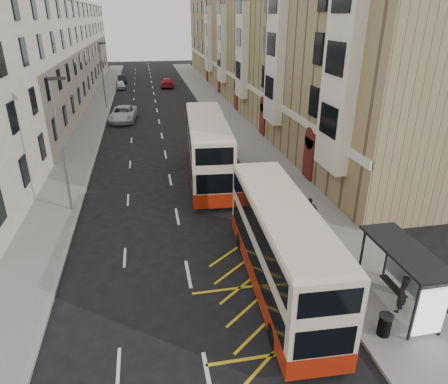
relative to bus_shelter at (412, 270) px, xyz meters
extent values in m
plane|color=black|center=(-8.34, 0.39, -2.14)|extent=(200.00, 200.00, 0.00)
cube|color=slate|center=(-0.34, 30.39, -2.06)|extent=(4.00, 120.00, 0.15)
cube|color=slate|center=(-15.84, 30.39, -2.06)|extent=(3.00, 120.00, 0.15)
cube|color=gray|center=(-2.34, 30.39, -2.06)|extent=(0.25, 120.00, 0.15)
cube|color=gray|center=(-14.34, 30.39, -2.06)|extent=(0.25, 120.00, 0.15)
cube|color=#9D845B|center=(6.66, 45.89, 5.36)|extent=(10.00, 79.00, 15.00)
cube|color=white|center=(1.63, 45.89, 1.86)|extent=(0.18, 79.00, 0.50)
cube|color=white|center=(1.31, 10.39, 5.36)|extent=(0.80, 3.20, 10.00)
cube|color=white|center=(1.31, 22.39, 5.36)|extent=(0.80, 3.20, 10.00)
cube|color=white|center=(1.31, 34.39, 5.36)|extent=(0.80, 3.20, 10.00)
cube|color=white|center=(1.31, 46.39, 5.36)|extent=(0.80, 3.20, 10.00)
cube|color=white|center=(1.31, 58.39, 5.36)|extent=(0.80, 3.20, 10.00)
cube|color=#591715|center=(1.61, 14.39, -0.44)|extent=(0.20, 1.60, 3.00)
cube|color=#591715|center=(1.61, 26.39, -0.44)|extent=(0.20, 1.60, 3.00)
cube|color=#591715|center=(1.61, 38.39, -0.44)|extent=(0.20, 1.60, 3.00)
cube|color=#591715|center=(1.61, 50.39, -0.44)|extent=(0.20, 1.60, 3.00)
cube|color=#591715|center=(1.61, 62.39, -0.44)|extent=(0.20, 1.60, 3.00)
cube|color=beige|center=(-21.84, 45.89, 4.36)|extent=(9.00, 79.00, 13.00)
cube|color=black|center=(-0.78, -1.51, -0.69)|extent=(0.08, 0.08, 2.60)
cube|color=black|center=(0.50, -1.51, -0.69)|extent=(0.08, 0.08, 2.60)
cube|color=black|center=(-0.78, 2.29, -0.69)|extent=(0.08, 0.08, 2.60)
cube|color=black|center=(0.50, 2.29, -0.69)|extent=(0.08, 0.08, 2.60)
cube|color=black|center=(-0.14, 0.39, 0.66)|extent=(1.65, 4.25, 0.10)
cube|color=gray|center=(0.53, 0.39, -0.56)|extent=(0.04, 3.60, 1.95)
cube|color=white|center=(-0.14, -1.56, -0.74)|extent=(1.19, 0.12, 2.00)
cube|color=black|center=(0.11, 0.99, -1.54)|extent=(0.35, 1.60, 0.06)
cylinder|color=#A9031A|center=(-2.09, 2.89, -1.49)|extent=(0.06, 0.06, 1.00)
cylinder|color=#A9031A|center=(-2.09, 6.14, -1.49)|extent=(0.06, 0.06, 1.00)
cylinder|color=#A9031A|center=(-2.09, 9.39, -1.49)|extent=(0.06, 0.06, 1.00)
cube|color=#A9031A|center=(-2.09, 6.14, -1.01)|extent=(0.05, 6.50, 0.06)
cube|color=#A9031A|center=(-2.09, 6.14, -1.44)|extent=(0.05, 6.50, 0.06)
cylinder|color=slate|center=(-14.74, 12.39, 2.01)|extent=(0.16, 0.16, 8.00)
cube|color=black|center=(-14.34, 12.39, 5.91)|extent=(0.90, 0.18, 0.18)
cylinder|color=slate|center=(-14.74, 42.39, 2.01)|extent=(0.16, 0.16, 8.00)
cube|color=black|center=(-14.34, 42.39, 5.91)|extent=(0.90, 0.18, 0.18)
cube|color=beige|center=(-4.51, 2.61, 0.07)|extent=(2.85, 10.53, 3.75)
cube|color=#9E1E0A|center=(-4.51, 2.61, -1.38)|extent=(2.88, 10.56, 0.85)
cube|color=black|center=(-4.51, 2.61, -0.38)|extent=(2.85, 9.70, 1.04)
cube|color=black|center=(-4.51, 2.61, 1.23)|extent=(2.85, 9.70, 0.95)
cube|color=beige|center=(-4.51, 2.61, 1.98)|extent=(2.74, 10.11, 0.11)
cube|color=black|center=(-4.26, 7.80, -0.34)|extent=(2.02, 0.17, 1.23)
cube|color=black|center=(-4.26, 7.80, 1.61)|extent=(1.66, 0.15, 0.43)
cube|color=black|center=(-4.75, -2.58, -0.34)|extent=(2.02, 0.17, 1.14)
cylinder|color=black|center=(-5.42, 6.00, -1.66)|extent=(0.31, 0.96, 0.95)
cylinder|color=black|center=(-3.28, 5.90, -1.66)|extent=(0.31, 0.96, 0.95)
cylinder|color=black|center=(-5.73, -0.67, -1.66)|extent=(0.31, 0.96, 0.95)
cylinder|color=black|center=(-3.59, -0.77, -1.66)|extent=(0.31, 0.96, 0.95)
cube|color=beige|center=(-5.54, 16.05, 0.30)|extent=(3.55, 11.69, 4.14)
cube|color=#9E1E0A|center=(-5.54, 16.05, -1.30)|extent=(3.58, 11.73, 0.94)
cube|color=black|center=(-5.54, 16.05, -0.20)|extent=(3.51, 10.78, 1.15)
cube|color=black|center=(-5.54, 16.05, 1.58)|extent=(3.51, 10.78, 1.05)
cube|color=beige|center=(-5.54, 16.05, 2.41)|extent=(3.40, 11.22, 0.13)
cube|color=black|center=(-5.08, 21.77, -0.15)|extent=(2.22, 0.26, 1.36)
cube|color=black|center=(-5.08, 21.77, 2.00)|extent=(1.83, 0.23, 0.47)
cube|color=black|center=(-6.01, 10.33, -0.15)|extent=(2.22, 0.26, 1.26)
cylinder|color=black|center=(-6.42, 19.82, -1.61)|extent=(0.38, 1.07, 1.05)
cylinder|color=black|center=(-4.06, 19.62, -1.61)|extent=(0.38, 1.07, 1.05)
cylinder|color=black|center=(-7.02, 12.47, -1.61)|extent=(0.38, 1.07, 1.05)
cylinder|color=black|center=(-4.66, 12.28, -1.61)|extent=(0.38, 1.07, 1.05)
cylinder|color=black|center=(-1.53, -1.06, -1.57)|extent=(0.49, 0.49, 0.84)
cylinder|color=black|center=(-1.53, -1.06, -1.13)|extent=(0.54, 0.54, 0.07)
imported|color=black|center=(-0.20, 0.01, -1.14)|extent=(0.74, 0.69, 1.70)
imported|color=black|center=(1.31, 0.48, -1.11)|extent=(1.08, 1.01, 1.76)
imported|color=black|center=(-0.99, 7.68, -1.17)|extent=(1.03, 0.63, 1.64)
imported|color=silver|center=(-12.31, 35.42, -1.32)|extent=(3.37, 6.18, 1.64)
imported|color=#AFB1B8|center=(-13.54, 57.56, -1.48)|extent=(1.76, 3.95, 1.32)
imported|color=black|center=(-13.54, 64.17, -1.48)|extent=(1.84, 4.11, 1.31)
imported|color=#AC1628|center=(-5.87, 57.97, -1.39)|extent=(2.49, 5.33, 1.50)
camera|label=1|loc=(-9.69, -11.31, 9.11)|focal=32.00mm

